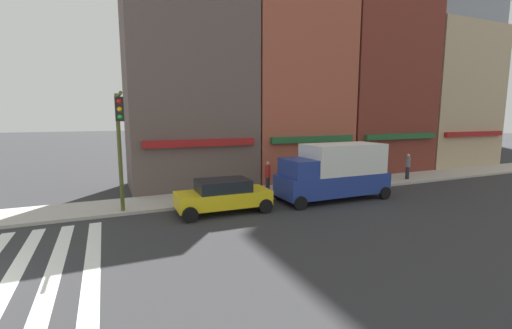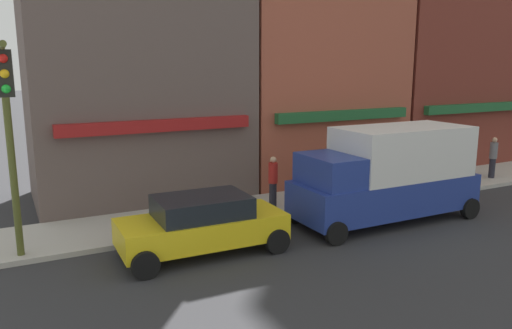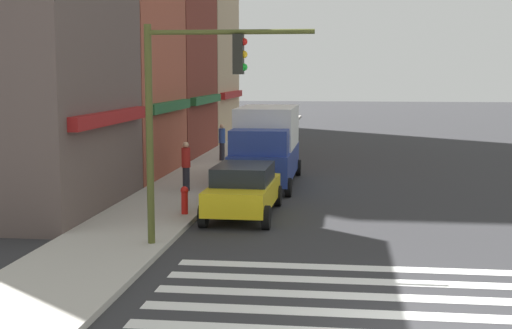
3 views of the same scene
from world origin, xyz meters
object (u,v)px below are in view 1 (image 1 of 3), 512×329
(traffic_signal, at_px, (120,134))
(fire_hydrant, at_px, (201,194))
(pedestrian_grey_coat, at_px, (408,166))
(pedestrian_blue_shirt, at_px, (383,166))
(pedestrian_red_jacket, at_px, (268,176))
(sedan_yellow, at_px, (223,195))
(box_truck_blue, at_px, (334,171))

(traffic_signal, relative_size, fire_hydrant, 6.58)
(pedestrian_grey_coat, bearing_deg, pedestrian_blue_shirt, 6.93)
(pedestrian_red_jacket, distance_m, fire_hydrant, 4.34)
(pedestrian_blue_shirt, height_order, pedestrian_grey_coat, same)
(pedestrian_grey_coat, height_order, pedestrian_red_jacket, same)
(pedestrian_blue_shirt, bearing_deg, pedestrian_red_jacket, -155.46)
(traffic_signal, height_order, sedan_yellow, traffic_signal)
(pedestrian_grey_coat, bearing_deg, sedan_yellow, 37.38)
(box_truck_blue, distance_m, pedestrian_blue_shirt, 6.93)
(sedan_yellow, bearing_deg, pedestrian_red_jacket, 37.00)
(sedan_yellow, bearing_deg, traffic_signal, 171.68)
(pedestrian_red_jacket, xyz_separation_m, fire_hydrant, (-4.23, -0.90, -0.46))
(pedestrian_red_jacket, bearing_deg, pedestrian_blue_shirt, 89.87)
(traffic_signal, xyz_separation_m, pedestrian_grey_coat, (18.62, 1.49, -2.72))
(sedan_yellow, bearing_deg, pedestrian_blue_shirt, 13.84)
(box_truck_blue, relative_size, fire_hydrant, 7.36)
(traffic_signal, xyz_separation_m, box_truck_blue, (10.73, -0.73, -2.20))
(sedan_yellow, relative_size, pedestrian_grey_coat, 2.51)
(pedestrian_blue_shirt, xyz_separation_m, pedestrian_red_jacket, (-9.06, -0.25, 0.00))
(pedestrian_red_jacket, bearing_deg, pedestrian_grey_coat, 86.23)
(box_truck_blue, height_order, pedestrian_blue_shirt, box_truck_blue)
(fire_hydrant, bearing_deg, pedestrian_blue_shirt, 4.96)
(traffic_signal, relative_size, sedan_yellow, 1.25)
(traffic_signal, bearing_deg, box_truck_blue, -3.88)
(sedan_yellow, xyz_separation_m, pedestrian_blue_shirt, (12.65, 2.85, 0.23))
(traffic_signal, bearing_deg, pedestrian_grey_coat, 4.58)
(sedan_yellow, height_order, pedestrian_grey_coat, pedestrian_grey_coat)
(pedestrian_grey_coat, xyz_separation_m, fire_hydrant, (-14.88, -0.52, -0.46))
(box_truck_blue, bearing_deg, pedestrian_grey_coat, 15.69)
(sedan_yellow, relative_size, pedestrian_red_jacket, 2.51)
(box_truck_blue, height_order, fire_hydrant, box_truck_blue)
(box_truck_blue, bearing_deg, pedestrian_red_jacket, 136.76)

